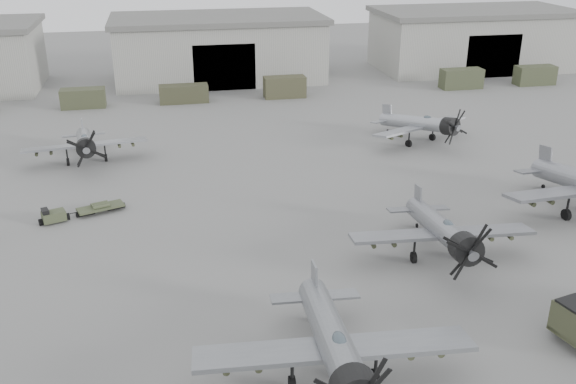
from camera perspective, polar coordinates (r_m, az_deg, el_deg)
name	(u,v)px	position (r m, az deg, el deg)	size (l,w,h in m)	color
ground	(337,331)	(35.71, 4.35, -12.23)	(220.00, 220.00, 0.00)	slate
hangar_center	(219,48)	(91.79, -6.17, 12.64)	(29.00, 14.80, 8.70)	#A4A39A
hangar_right	(472,39)	(102.49, 16.06, 12.98)	(29.00, 14.80, 8.70)	#A4A39A
support_truck_2	(83,98)	(80.90, -17.75, 7.95)	(5.13, 2.20, 2.27)	#3D422B
support_truck_3	(184,94)	(80.44, -9.24, 8.62)	(5.93, 2.20, 2.15)	#3A3B27
support_truck_4	(285,87)	(81.79, -0.30, 9.32)	(5.20, 2.20, 2.63)	#40402A
support_truck_6	(461,79)	(89.43, 15.15, 9.70)	(5.50, 2.20, 2.59)	#3F452D
support_truck_7	(535,75)	(94.65, 21.10, 9.66)	(5.39, 2.20, 2.54)	#3F452D
aircraft_near_1	(336,347)	(30.47, 4.27, -13.59)	(13.34, 12.00, 5.32)	gray
aircraft_mid_2	(444,231)	(42.38, 13.69, -3.41)	(12.08, 10.87, 4.82)	gray
aircraft_far_0	(85,143)	(61.17, -17.60, 4.21)	(11.18, 10.06, 4.44)	#92949A
aircraft_far_1	(423,124)	(65.15, 11.91, 5.94)	(11.02, 9.99, 4.52)	#9B9EA3
tug_trailer	(72,213)	(50.55, -18.65, -1.76)	(6.04, 3.09, 1.21)	#3F472E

